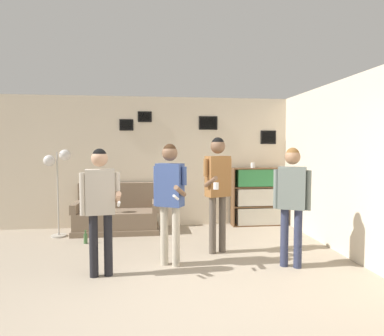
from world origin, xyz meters
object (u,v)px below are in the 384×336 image
at_px(person_watcher_holding_cup, 218,181).
at_px(couch, 117,216).
at_px(person_player_foreground_left, 100,199).
at_px(person_spectator_near_bookshelf, 292,194).
at_px(bookshelf, 258,197).
at_px(floor_lamp, 57,169).
at_px(person_player_foreground_center, 170,191).
at_px(drinking_cup, 253,165).
at_px(bottle_on_floor, 86,238).

bearing_deg(person_watcher_holding_cup, couch, 137.11).
xyz_separation_m(person_player_foreground_left, person_spectator_near_bookshelf, (2.56, 0.03, 0.01)).
height_order(bookshelf, person_spectator_near_bookshelf, person_spectator_near_bookshelf).
relative_size(floor_lamp, person_player_foreground_center, 0.95).
height_order(floor_lamp, person_spectator_near_bookshelf, person_spectator_near_bookshelf).
bearing_deg(person_watcher_holding_cup, person_player_foreground_center, -147.53).
height_order(couch, person_player_foreground_left, person_player_foreground_left).
bearing_deg(person_player_foreground_center, person_spectator_near_bookshelf, -8.97).
height_order(person_player_foreground_center, person_spectator_near_bookshelf, person_player_foreground_center).
relative_size(floor_lamp, person_player_foreground_left, 0.98).
relative_size(person_watcher_holding_cup, person_spectator_near_bookshelf, 1.10).
bearing_deg(drinking_cup, person_spectator_near_bookshelf, -94.90).
xyz_separation_m(person_player_foreground_left, person_watcher_holding_cup, (1.67, 0.79, 0.13)).
relative_size(person_watcher_holding_cup, drinking_cup, 16.26).
bearing_deg(bookshelf, couch, -176.25).
distance_m(person_watcher_holding_cup, bottle_on_floor, 2.52).
bearing_deg(bottle_on_floor, person_watcher_holding_cup, -19.75).
relative_size(floor_lamp, drinking_cup, 14.51).
xyz_separation_m(floor_lamp, drinking_cup, (3.84, 0.47, 0.01)).
height_order(couch, bottle_on_floor, couch).
relative_size(bookshelf, person_player_foreground_center, 0.72).
relative_size(floor_lamp, person_spectator_near_bookshelf, 0.98).
bearing_deg(person_player_foreground_center, couch, 114.14).
bearing_deg(couch, person_player_foreground_center, -65.86).
bearing_deg(bottle_on_floor, couch, 60.49).
distance_m(couch, bottle_on_floor, 0.95).
xyz_separation_m(floor_lamp, person_player_foreground_center, (1.97, -1.80, -0.21)).
xyz_separation_m(bookshelf, person_player_foreground_center, (-2.00, -2.27, 0.44)).
bearing_deg(person_spectator_near_bookshelf, person_player_foreground_left, -179.23).
xyz_separation_m(bookshelf, person_player_foreground_left, (-2.90, -2.56, 0.40)).
bearing_deg(person_watcher_holding_cup, bottle_on_floor, 160.25).
height_order(couch, floor_lamp, floor_lamp).
bearing_deg(person_player_foreground_left, person_watcher_holding_cup, 25.21).
height_order(person_player_foreground_left, drinking_cup, person_player_foreground_left).
distance_m(person_spectator_near_bookshelf, bottle_on_floor, 3.53).
bearing_deg(person_spectator_near_bookshelf, person_player_foreground_center, 171.03).
bearing_deg(floor_lamp, person_player_foreground_center, -42.47).
height_order(floor_lamp, person_player_foreground_left, person_player_foreground_left).
bearing_deg(bottle_on_floor, person_player_foreground_left, -72.77).
bearing_deg(couch, floor_lamp, -165.13).
xyz_separation_m(person_player_foreground_center, person_spectator_near_bookshelf, (1.66, -0.26, -0.04)).
relative_size(person_player_foreground_center, drinking_cup, 15.32).
distance_m(couch, person_player_foreground_center, 2.39).
bearing_deg(bookshelf, drinking_cup, 179.74).
bearing_deg(couch, person_spectator_near_bookshelf, -42.08).
xyz_separation_m(bottle_on_floor, drinking_cup, (3.26, 1.00, 1.19)).
bearing_deg(floor_lamp, drinking_cup, 6.94).
bearing_deg(drinking_cup, person_player_foreground_left, -137.28).
relative_size(bookshelf, floor_lamp, 0.76).
height_order(person_player_foreground_left, person_spectator_near_bookshelf, person_spectator_near_bookshelf).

